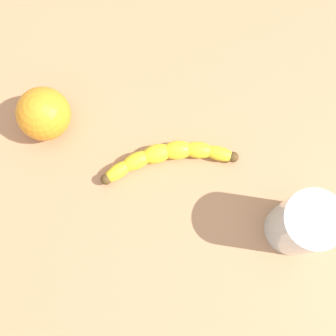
# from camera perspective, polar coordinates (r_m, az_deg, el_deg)

# --- Properties ---
(wooden_tabletop) EXTENTS (1.20, 1.20, 0.03)m
(wooden_tabletop) POSITION_cam_1_polar(r_m,az_deg,el_deg) (0.75, 2.27, -9.51)
(wooden_tabletop) COLOR #B57C53
(wooden_tabletop) RESTS_ON ground
(banana) EXTENTS (0.23, 0.07, 0.03)m
(banana) POSITION_cam_1_polar(r_m,az_deg,el_deg) (0.74, -0.04, 1.50)
(banana) COLOR yellow
(banana) RESTS_ON wooden_tabletop
(smoothie_glass) EXTENTS (0.09, 0.09, 0.13)m
(smoothie_glass) POSITION_cam_1_polar(r_m,az_deg,el_deg) (0.70, 16.49, -6.82)
(smoothie_glass) COLOR silver
(smoothie_glass) RESTS_ON wooden_tabletop
(orange_fruit) EXTENTS (0.09, 0.09, 0.09)m
(orange_fruit) POSITION_cam_1_polar(r_m,az_deg,el_deg) (0.76, -15.37, 6.59)
(orange_fruit) COLOR orange
(orange_fruit) RESTS_ON wooden_tabletop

